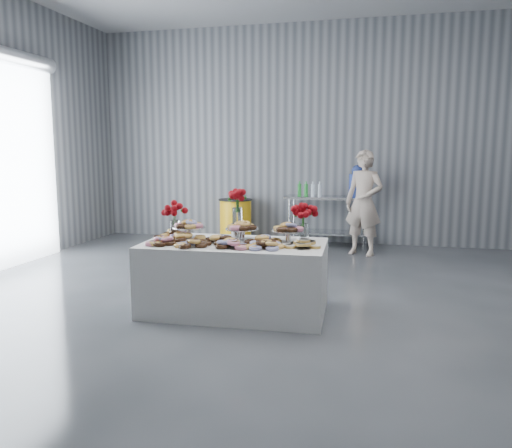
{
  "coord_description": "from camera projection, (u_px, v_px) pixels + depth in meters",
  "views": [
    {
      "loc": [
        1.31,
        -4.81,
        1.71
      ],
      "look_at": [
        -0.0,
        0.57,
        0.89
      ],
      "focal_mm": 35.0,
      "sensor_mm": 36.0,
      "label": 1
    }
  ],
  "objects": [
    {
      "name": "trash_barrel",
      "position": [
        235.0,
        220.0,
        9.35
      ],
      "size": [
        0.63,
        0.63,
        0.81
      ],
      "rotation": [
        0.0,
        0.0,
        0.33
      ],
      "color": "yellow",
      "rests_on": "ground"
    },
    {
      "name": "cake_stand_left",
      "position": [
        189.0,
        226.0,
        5.46
      ],
      "size": [
        0.36,
        0.36,
        0.17
      ],
      "color": "silver",
      "rests_on": "display_table"
    },
    {
      "name": "room_walls",
      "position": [
        217.0,
        55.0,
        4.92
      ],
      "size": [
        8.04,
        9.04,
        4.02
      ],
      "color": "gray",
      "rests_on": "ground"
    },
    {
      "name": "donut_mounds",
      "position": [
        233.0,
        239.0,
        5.18
      ],
      "size": [
        1.84,
        0.87,
        0.09
      ],
      "primitive_type": null,
      "rotation": [
        0.0,
        0.0,
        0.04
      ],
      "color": "#E6B654",
      "rests_on": "display_table"
    },
    {
      "name": "danish_pile",
      "position": [
        304.0,
        243.0,
        4.93
      ],
      "size": [
        0.48,
        0.48,
        0.11
      ],
      "primitive_type": null,
      "color": "silver",
      "rests_on": "display_table"
    },
    {
      "name": "bouquet_left",
      "position": [
        174.0,
        210.0,
        5.58
      ],
      "size": [
        0.26,
        0.26,
        0.42
      ],
      "color": "white",
      "rests_on": "display_table"
    },
    {
      "name": "drink_bottles",
      "position": [
        309.0,
        189.0,
        8.84
      ],
      "size": [
        0.54,
        0.08,
        0.27
      ],
      "primitive_type": null,
      "color": "#268C33",
      "rests_on": "prep_table"
    },
    {
      "name": "bouquet_right",
      "position": [
        304.0,
        213.0,
        5.34
      ],
      "size": [
        0.26,
        0.26,
        0.42
      ],
      "color": "white",
      "rests_on": "display_table"
    },
    {
      "name": "prep_table",
      "position": [
        328.0,
        212.0,
        8.92
      ],
      "size": [
        1.5,
        0.6,
        0.9
      ],
      "color": "silver",
      "rests_on": "ground"
    },
    {
      "name": "water_jug",
      "position": [
        357.0,
        183.0,
        8.73
      ],
      "size": [
        0.28,
        0.28,
        0.55
      ],
      "color": "blue",
      "rests_on": "prep_table"
    },
    {
      "name": "bouquet_center",
      "position": [
        237.0,
        203.0,
        5.53
      ],
      "size": [
        0.26,
        0.26,
        0.57
      ],
      "color": "silver",
      "rests_on": "display_table"
    },
    {
      "name": "cake_stand_mid",
      "position": [
        242.0,
        228.0,
        5.35
      ],
      "size": [
        0.36,
        0.36,
        0.17
      ],
      "color": "silver",
      "rests_on": "display_table"
    },
    {
      "name": "cake_stand_right",
      "position": [
        288.0,
        229.0,
        5.25
      ],
      "size": [
        0.36,
        0.36,
        0.17
      ],
      "color": "silver",
      "rests_on": "display_table"
    },
    {
      "name": "ground",
      "position": [
        243.0,
        317.0,
        5.18
      ],
      "size": [
        9.0,
        9.0,
        0.0
      ],
      "primitive_type": "plane",
      "color": "#373A3E",
      "rests_on": "ground"
    },
    {
      "name": "display_table",
      "position": [
        235.0,
        277.0,
        5.29
      ],
      "size": [
        1.94,
        1.07,
        0.75
      ],
      "primitive_type": "cube",
      "rotation": [
        0.0,
        0.0,
        0.04
      ],
      "color": "silver",
      "rests_on": "ground"
    },
    {
      "name": "person",
      "position": [
        364.0,
        203.0,
        8.14
      ],
      "size": [
        0.74,
        0.61,
        1.72
      ],
      "primitive_type": "imported",
      "rotation": [
        0.0,
        0.0,
        -0.38
      ],
      "color": "#CC8C93",
      "rests_on": "ground"
    }
  ]
}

